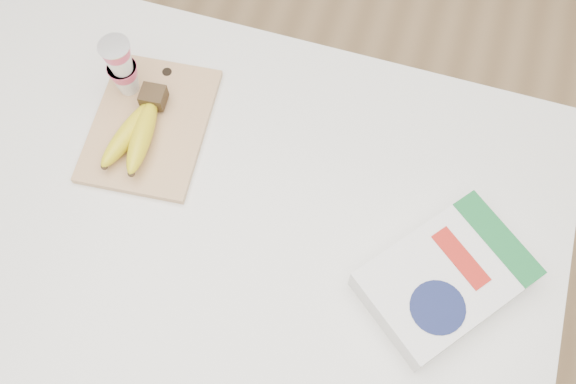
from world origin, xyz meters
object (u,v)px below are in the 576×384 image
at_px(table, 228,290).
at_px(yogurt_stack, 121,66).
at_px(cutting_board, 150,125).
at_px(bananas, 137,130).
at_px(cereal_box, 445,278).

bearing_deg(table, yogurt_stack, 138.18).
relative_size(table, cutting_board, 4.42).
xyz_separation_m(bananas, cereal_box, (0.63, -0.12, -0.01)).
bearing_deg(table, bananas, 146.45).
relative_size(cutting_board, yogurt_stack, 2.12).
xyz_separation_m(cutting_board, cereal_box, (0.63, -0.15, 0.02)).
xyz_separation_m(table, bananas, (-0.18, 0.12, 0.54)).
bearing_deg(cutting_board, bananas, -107.30).
distance_m(table, cereal_box, 0.70).
xyz_separation_m(cutting_board, bananas, (-0.01, -0.03, 0.03)).
bearing_deg(bananas, cereal_box, -10.47).
bearing_deg(cereal_box, cutting_board, -154.88).
bearing_deg(table, cutting_board, 138.71).
bearing_deg(cereal_box, table, -141.20).
relative_size(bananas, yogurt_stack, 1.43).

